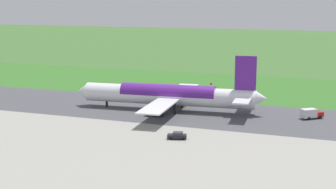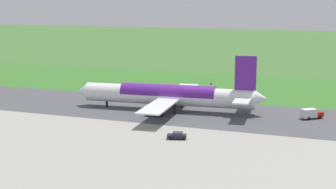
% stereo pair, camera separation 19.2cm
% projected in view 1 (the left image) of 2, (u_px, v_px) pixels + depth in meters
% --- Properties ---
extents(ground_plane, '(800.00, 800.00, 0.00)m').
position_uv_depth(ground_plane, '(192.00, 112.00, 135.31)').
color(ground_plane, '#3D662D').
extents(runway_asphalt, '(600.00, 32.29, 0.06)m').
position_uv_depth(runway_asphalt, '(192.00, 112.00, 135.30)').
color(runway_asphalt, '#47474C').
rests_on(runway_asphalt, ground).
extents(apron_concrete, '(440.00, 110.00, 0.05)m').
position_uv_depth(apron_concrete, '(86.00, 185.00, 81.86)').
color(apron_concrete, gray).
rests_on(apron_concrete, ground).
extents(grass_verge_foreground, '(600.00, 80.00, 0.04)m').
position_uv_depth(grass_verge_foreground, '(222.00, 92.00, 165.28)').
color(grass_verge_foreground, '#346B27').
rests_on(grass_verge_foreground, ground).
extents(airliner_main, '(54.15, 44.35, 15.88)m').
position_uv_depth(airliner_main, '(169.00, 95.00, 136.81)').
color(airliner_main, white).
rests_on(airliner_main, ground).
extents(service_truck_baggage, '(5.90, 5.44, 2.65)m').
position_uv_depth(service_truck_baggage, '(311.00, 114.00, 127.66)').
color(service_truck_baggage, '#B21914').
rests_on(service_truck_baggage, ground).
extents(service_car_followme, '(4.53, 2.86, 1.62)m').
position_uv_depth(service_car_followme, '(177.00, 135.00, 108.97)').
color(service_car_followme, black).
rests_on(service_car_followme, ground).
extents(no_stopping_sign, '(0.60, 0.10, 2.79)m').
position_uv_depth(no_stopping_sign, '(211.00, 86.00, 166.94)').
color(no_stopping_sign, slate).
rests_on(no_stopping_sign, ground).
extents(traffic_cone_orange, '(0.40, 0.40, 0.55)m').
position_uv_depth(traffic_cone_orange, '(201.00, 90.00, 167.81)').
color(traffic_cone_orange, orange).
rests_on(traffic_cone_orange, ground).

